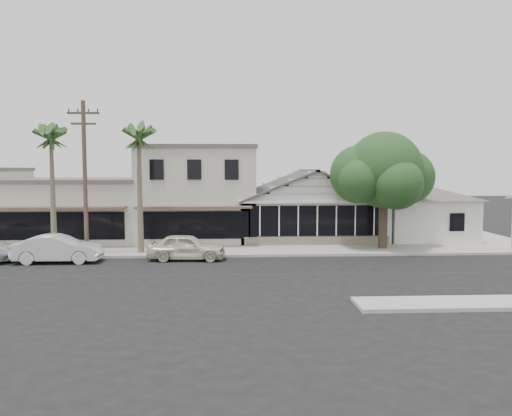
{
  "coord_description": "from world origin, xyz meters",
  "views": [
    {
      "loc": [
        -0.67,
        -23.83,
        5.13
      ],
      "look_at": [
        0.85,
        6.0,
        2.79
      ],
      "focal_mm": 35.0,
      "sensor_mm": 36.0,
      "label": 1
    }
  ],
  "objects": [
    {
      "name": "row_building_near",
      "position": [
        -3.0,
        13.5,
        3.25
      ],
      "size": [
        8.0,
        10.0,
        6.5
      ],
      "primitive_type": "cube",
      "color": "silver",
      "rests_on": "ground"
    },
    {
      "name": "ground",
      "position": [
        0.0,
        0.0,
        0.0
      ],
      "size": [
        140.0,
        140.0,
        0.0
      ],
      "primitive_type": "plane",
      "color": "black",
      "rests_on": "ground"
    },
    {
      "name": "palm_east",
      "position": [
        -6.06,
        6.09,
        7.02
      ],
      "size": [
        3.36,
        3.36,
        8.21
      ],
      "color": "#726651",
      "rests_on": "ground"
    },
    {
      "name": "car_1",
      "position": [
        -10.16,
        3.77,
        0.77
      ],
      "size": [
        4.69,
        1.72,
        1.54
      ],
      "primitive_type": "imported",
      "rotation": [
        0.0,
        0.0,
        1.59
      ],
      "color": "silver",
      "rests_on": "ground"
    },
    {
      "name": "sidewalk_north",
      "position": [
        -8.0,
        6.75,
        0.07
      ],
      "size": [
        90.0,
        3.5,
        0.15
      ],
      "primitive_type": "cube",
      "color": "#9E9991",
      "rests_on": "ground"
    },
    {
      "name": "utility_pole",
      "position": [
        -9.0,
        5.2,
        4.79
      ],
      "size": [
        1.8,
        0.24,
        9.0
      ],
      "color": "brown",
      "rests_on": "ground"
    },
    {
      "name": "side_cottage",
      "position": [
        13.2,
        11.5,
        1.5
      ],
      "size": [
        6.0,
        6.0,
        3.0
      ],
      "primitive_type": "cube",
      "color": "silver",
      "rests_on": "ground"
    },
    {
      "name": "row_building_midnear",
      "position": [
        -12.0,
        13.5,
        2.1
      ],
      "size": [
        10.0,
        10.0,
        4.2
      ],
      "primitive_type": "cube",
      "color": "beige",
      "rests_on": "ground"
    },
    {
      "name": "car_0",
      "position": [
        -3.16,
        4.22,
        0.74
      ],
      "size": [
        4.44,
        1.98,
        1.48
      ],
      "primitive_type": "imported",
      "rotation": [
        0.0,
        0.0,
        1.52
      ],
      "color": "beige",
      "rests_on": "ground"
    },
    {
      "name": "palm_mid",
      "position": [
        -11.0,
        5.66,
        6.95
      ],
      "size": [
        3.16,
        3.16,
        8.1
      ],
      "color": "#726651",
      "rests_on": "ground"
    },
    {
      "name": "corner_shop",
      "position": [
        5.0,
        12.47,
        2.62
      ],
      "size": [
        10.4,
        8.6,
        5.1
      ],
      "color": "silver",
      "rests_on": "ground"
    },
    {
      "name": "shade_tree",
      "position": [
        8.89,
        7.26,
        4.92
      ],
      "size": [
        6.74,
        6.09,
        7.48
      ],
      "rotation": [
        0.0,
        0.0,
        0.37
      ],
      "color": "#4B3B2E",
      "rests_on": "ground"
    }
  ]
}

